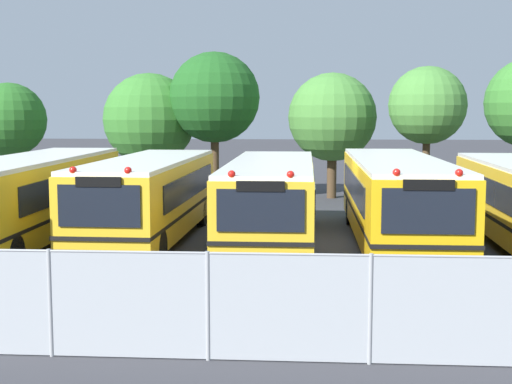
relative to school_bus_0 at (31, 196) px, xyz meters
The scene contains 12 objects.
ground_plane 9.38m from the school_bus_0, ahead, with size 160.00×160.00×0.00m, color #38383D.
school_bus_0 is the anchor object (origin of this frame).
school_bus_1 3.59m from the school_bus_0, ahead, with size 2.71×10.28×2.71m.
school_bus_2 7.34m from the school_bus_0, ahead, with size 2.57×10.51×2.66m.
school_bus_3 11.09m from the school_bus_0, ahead, with size 2.61×11.38×2.75m.
tree_0 11.79m from the school_bus_0, 115.76° to the left, with size 3.33×3.33×5.29m.
tree_1 12.34m from the school_bus_0, 85.31° to the left, with size 4.30×4.30×5.78m.
tree_2 12.44m from the school_bus_0, 69.12° to the left, with size 4.10×4.10×6.68m.
tree_3 15.67m from the school_bus_0, 51.50° to the left, with size 4.06×4.06×5.77m.
tree_4 16.83m from the school_bus_0, 35.80° to the left, with size 3.29×3.29×5.91m.
chainlink_fence 13.75m from the school_bus_0, 46.79° to the right, with size 26.10×0.07×1.80m.
traffic_cone 12.13m from the school_bus_0, 50.39° to the right, with size 0.45×0.45×0.59m, color #EA5914.
Camera 1 is at (-0.90, -21.43, 4.04)m, focal length 50.41 mm.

